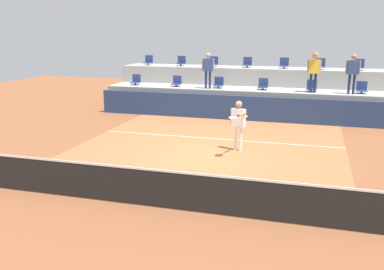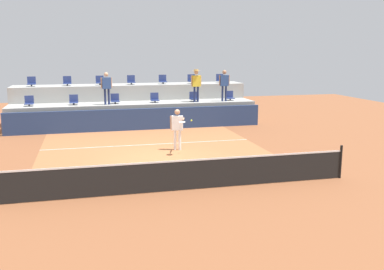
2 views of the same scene
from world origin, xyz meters
The scene contains 25 objects.
ground_plane centered at (0.00, 0.00, 0.00)m, with size 40.00×40.00×0.00m, color brown.
court_inner_paint centered at (0.00, 1.00, 0.00)m, with size 9.00×10.00×0.01m, color #A36038.
court_service_line centered at (0.00, 2.40, 0.01)m, with size 9.00×0.06×0.00m, color silver.
tennis_net centered at (0.00, -4.00, 0.50)m, with size 10.48×0.08×1.07m.
sponsor_backboard centered at (0.00, 6.00, 0.55)m, with size 13.00×0.16×1.10m, color navy.
seating_tier_lower centered at (0.00, 7.30, 0.62)m, with size 13.00×1.80×1.25m, color #9E9E99.
seating_tier_upper centered at (0.00, 9.10, 1.05)m, with size 13.00×1.80×2.10m, color #9E9E99.
stadium_chair_lower_far_left centered at (-5.34, 7.23, 1.46)m, with size 0.44×0.40×0.52m.
stadium_chair_lower_left centered at (-3.17, 7.23, 1.46)m, with size 0.44×0.40×0.52m.
stadium_chair_lower_mid_left centered at (-1.07, 7.23, 1.46)m, with size 0.44×0.40×0.52m.
stadium_chair_lower_mid_right centered at (1.05, 7.23, 1.46)m, with size 0.44×0.40×0.52m.
stadium_chair_lower_right centered at (3.22, 7.23, 1.46)m, with size 0.44×0.40×0.52m.
stadium_chair_lower_far_right centered at (5.32, 7.23, 1.46)m, with size 0.44×0.40×0.52m.
stadium_chair_upper_far_left centered at (-5.37, 9.03, 2.31)m, with size 0.44×0.40×0.52m.
stadium_chair_upper_left centered at (-3.51, 9.03, 2.31)m, with size 0.44×0.40×0.52m.
stadium_chair_upper_mid_left centered at (-1.75, 9.03, 2.31)m, with size 0.44×0.40×0.52m.
stadium_chair_upper_center centered at (0.00, 9.03, 2.31)m, with size 0.44×0.40×0.52m.
stadium_chair_upper_mid_right centered at (1.82, 9.03, 2.31)m, with size 0.44×0.40×0.52m.
stadium_chair_upper_right centered at (3.55, 9.03, 2.31)m, with size 0.44×0.40×0.52m.
stadium_chair_upper_far_right centered at (5.31, 9.03, 2.31)m, with size 0.44×0.40×0.52m.
tennis_player centered at (0.99, 1.09, 1.03)m, with size 0.57×1.28×1.68m.
spectator_in_grey centered at (-1.50, 6.85, 2.25)m, with size 0.59×0.24×1.66m.
spectator_with_hat centered at (3.26, 6.85, 2.34)m, with size 0.60×0.45×1.77m.
spectator_in_white centered at (4.85, 6.85, 2.28)m, with size 0.60×0.24×1.71m.
tennis_ball centered at (1.38, 0.32, 1.34)m, with size 0.07×0.07×0.07m.
Camera 1 is at (3.29, -12.22, 3.90)m, focal length 39.04 mm.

